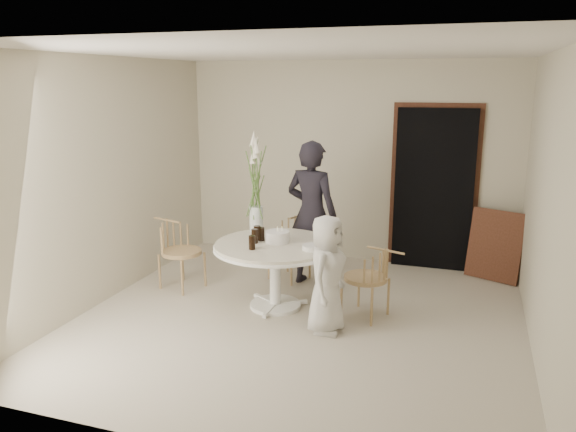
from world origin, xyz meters
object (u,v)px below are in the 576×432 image
(chair_left, at_px, (174,243))
(girl, at_px, (312,214))
(chair_right, at_px, (375,272))
(birthday_cake, at_px, (277,237))
(chair_far, at_px, (295,237))
(boy, at_px, (327,274))
(flower_vase, at_px, (256,184))
(table, at_px, (275,253))

(chair_left, xyz_separation_m, girl, (1.54, 0.60, 0.35))
(chair_right, distance_m, birthday_cake, 1.11)
(chair_far, xyz_separation_m, chair_right, (1.18, -0.99, -0.01))
(girl, xyz_separation_m, birthday_cake, (-0.15, -0.79, -0.09))
(girl, xyz_separation_m, boy, (0.51, -1.25, -0.29))
(girl, bearing_deg, boy, 123.30)
(chair_far, bearing_deg, flower_vase, -92.60)
(table, bearing_deg, flower_vase, 132.77)
(chair_right, height_order, chair_left, chair_left)
(chair_far, height_order, chair_left, chair_left)
(girl, bearing_deg, chair_far, -23.62)
(table, distance_m, flower_vase, 0.86)
(boy, relative_size, flower_vase, 1.02)
(chair_left, distance_m, boy, 2.15)
(boy, bearing_deg, chair_far, 33.26)
(flower_vase, bearing_deg, chair_left, -170.74)
(chair_left, bearing_deg, flower_vase, -63.70)
(girl, bearing_deg, flower_vase, 49.62)
(flower_vase, bearing_deg, girl, 38.71)
(table, distance_m, birthday_cake, 0.18)
(chair_far, xyz_separation_m, chair_left, (-1.27, -0.78, 0.02))
(flower_vase, bearing_deg, chair_right, -14.45)
(chair_right, distance_m, girl, 1.28)
(flower_vase, bearing_deg, chair_far, 65.65)
(table, xyz_separation_m, boy, (0.68, -0.41, -0.02))
(chair_left, height_order, boy, boy)
(girl, bearing_deg, chair_left, 32.11)
(chair_right, bearing_deg, chair_far, -110.89)
(chair_far, height_order, birthday_cake, birthday_cake)
(chair_right, distance_m, flower_vase, 1.69)
(chair_left, relative_size, boy, 0.70)
(birthday_cake, bearing_deg, boy, -34.25)
(chair_right, bearing_deg, girl, -112.30)
(chair_far, bearing_deg, table, -62.88)
(girl, relative_size, flower_vase, 1.51)
(birthday_cake, bearing_deg, chair_right, -0.82)
(table, bearing_deg, chair_far, 95.37)
(girl, bearing_deg, table, 89.64)
(table, relative_size, chair_right, 1.69)
(table, distance_m, chair_far, 1.03)
(chair_far, relative_size, boy, 0.67)
(girl, distance_m, birthday_cake, 0.81)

